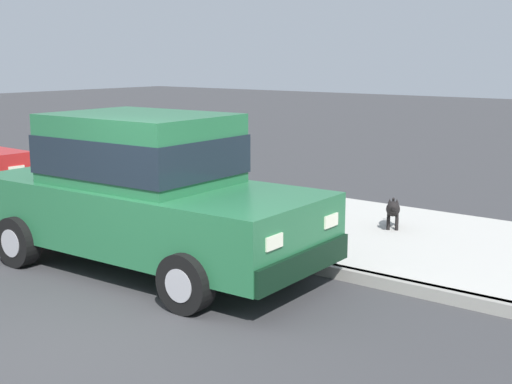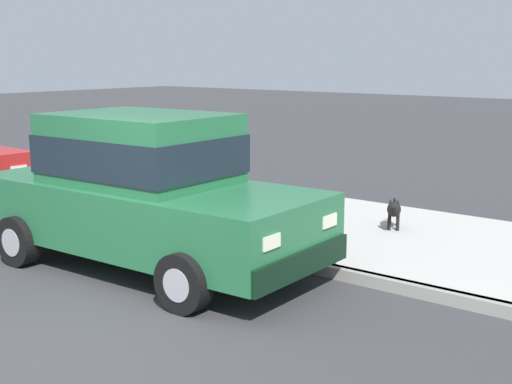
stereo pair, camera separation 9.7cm
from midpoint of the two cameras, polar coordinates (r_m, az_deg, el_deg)
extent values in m
plane|color=#38383A|center=(6.79, -14.65, -11.88)|extent=(80.00, 80.00, 0.00)
cube|color=gray|center=(8.92, 2.04, -5.47)|extent=(0.16, 64.00, 0.14)
cube|color=#B7B5AD|center=(10.37, 7.99, -3.22)|extent=(3.60, 64.00, 0.14)
cube|color=#23663D|center=(8.71, -8.50, -1.72)|extent=(1.98, 4.57, 0.76)
cube|color=#23663D|center=(8.64, -9.12, 3.56)|extent=(1.67, 2.16, 0.84)
cube|color=#19232D|center=(8.64, -9.11, 3.14)|extent=(1.70, 2.20, 0.46)
cube|color=black|center=(7.42, 3.77, -5.77)|extent=(1.77, 0.27, 0.28)
cube|color=black|center=(10.39, -17.11, -1.36)|extent=(1.77, 0.27, 0.28)
cylinder|color=black|center=(8.61, 2.48, -4.35)|extent=(0.25, 0.65, 0.64)
cylinder|color=#9E9EA3|center=(8.61, 2.48, -4.35)|extent=(0.25, 0.36, 0.35)
cylinder|color=black|center=(7.25, -5.56, -7.38)|extent=(0.25, 0.65, 0.64)
cylinder|color=#9E9EA3|center=(7.25, -5.56, -7.38)|extent=(0.25, 0.36, 0.35)
cylinder|color=black|center=(10.38, -10.42, -1.86)|extent=(0.25, 0.65, 0.64)
cylinder|color=#9E9EA3|center=(10.38, -10.42, -1.86)|extent=(0.25, 0.36, 0.35)
cylinder|color=black|center=(9.28, -18.53, -3.80)|extent=(0.25, 0.65, 0.64)
cylinder|color=#9E9EA3|center=(9.28, -18.53, -3.80)|extent=(0.25, 0.36, 0.35)
cube|color=#EAEACC|center=(7.78, 6.21, -2.33)|extent=(0.28, 0.09, 0.14)
cube|color=#EAEACC|center=(6.86, 1.50, -4.08)|extent=(0.28, 0.09, 0.14)
cylinder|color=black|center=(12.64, -18.80, 0.03)|extent=(0.24, 0.65, 0.64)
cylinder|color=#9E9EA3|center=(12.64, -18.80, 0.03)|extent=(0.25, 0.36, 0.35)
cube|color=#EAEACC|center=(11.81, -18.63, 1.74)|extent=(0.28, 0.09, 0.14)
ellipsoid|color=black|center=(10.33, 11.46, -1.40)|extent=(0.48, 0.38, 0.20)
cylinder|color=black|center=(10.23, 11.74, -2.61)|extent=(0.05, 0.05, 0.18)
cylinder|color=black|center=(10.23, 11.07, -2.58)|extent=(0.05, 0.05, 0.18)
cylinder|color=black|center=(10.50, 11.76, -2.26)|extent=(0.05, 0.05, 0.18)
cylinder|color=black|center=(10.50, 11.10, -2.24)|extent=(0.05, 0.05, 0.18)
sphere|color=black|center=(10.02, 11.46, -1.24)|extent=(0.17, 0.17, 0.17)
ellipsoid|color=black|center=(9.94, 11.44, -1.46)|extent=(0.13, 0.11, 0.06)
cone|color=black|center=(10.02, 11.76, -0.77)|extent=(0.06, 0.06, 0.07)
cone|color=black|center=(10.02, 11.19, -0.75)|extent=(0.06, 0.06, 0.07)
cylinder|color=black|center=(10.57, 11.49, -0.78)|extent=(0.12, 0.08, 0.13)
cylinder|color=gold|center=(11.28, -9.49, -1.57)|extent=(0.24, 0.24, 0.06)
cylinder|color=gold|center=(11.22, -9.54, -0.05)|extent=(0.17, 0.17, 0.55)
sphere|color=gold|center=(11.17, -9.59, 1.53)|extent=(0.15, 0.15, 0.15)
cylinder|color=gold|center=(11.14, -10.00, -0.01)|extent=(0.10, 0.07, 0.07)
cylinder|color=gold|center=(11.29, -9.09, 0.18)|extent=(0.10, 0.07, 0.07)
camera|label=1|loc=(0.05, -89.70, 0.06)|focal=49.04mm
camera|label=2|loc=(0.05, 90.30, -0.06)|focal=49.04mm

